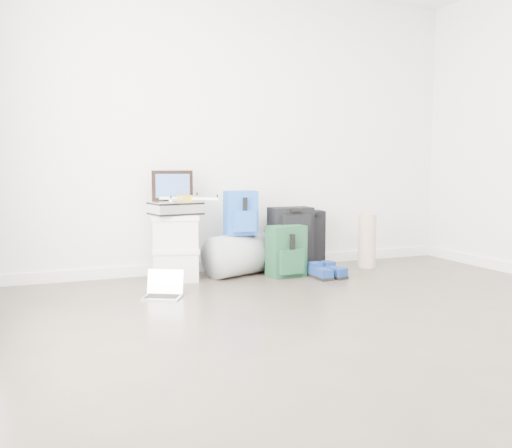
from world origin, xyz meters
name	(u,v)px	position (x,y,z in m)	size (l,w,h in m)	color
ground	(401,345)	(0.00, 0.00, 0.00)	(5.00, 5.00, 0.00)	#3C332C
room_envelope	(408,29)	(0.00, 0.02, 1.72)	(4.52, 5.02, 2.71)	white
boxes_stack	(176,248)	(-0.74, 2.21, 0.29)	(0.47, 0.42, 0.58)	silver
briefcase	(175,208)	(-0.74, 2.21, 0.64)	(0.41, 0.30, 0.12)	#B2B2B7
painting	(172,186)	(-0.74, 2.30, 0.83)	(0.36, 0.10, 0.27)	black
drone	(185,198)	(-0.66, 2.19, 0.72)	(0.51, 0.51, 0.06)	gold
duffel_bag	(240,255)	(-0.15, 2.20, 0.19)	(0.38, 0.38, 0.62)	gray
blue_backpack	(241,214)	(-0.15, 2.17, 0.57)	(0.29, 0.22, 0.40)	#1940A3
large_suitcase	(291,239)	(0.37, 2.20, 0.31)	(0.40, 0.26, 0.61)	black
green_backpack	(287,252)	(0.23, 1.98, 0.22)	(0.35, 0.27, 0.47)	#133622
carry_on	(306,239)	(0.62, 2.37, 0.28)	(0.38, 0.28, 0.56)	black
shoes	(326,273)	(0.53, 1.79, 0.05)	(0.28, 0.31, 0.10)	black
rolled_rug	(367,241)	(1.16, 2.10, 0.27)	(0.17, 0.17, 0.53)	tan
laptop	(164,291)	(-0.99, 1.63, 0.05)	(0.35, 0.31, 0.20)	silver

